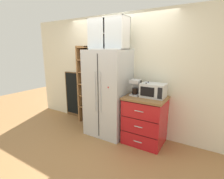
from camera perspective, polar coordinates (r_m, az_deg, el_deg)
ground_plane at (r=3.94m, az=-1.25°, el=-14.01°), size 10.72×10.72×0.00m
wall_back_cream at (r=3.89m, az=1.87°, el=5.39°), size 5.02×0.10×2.55m
refrigerator at (r=3.62m, az=-1.35°, el=-1.20°), size 0.85×0.73×1.80m
pantry_shelf_column at (r=4.24m, az=-7.43°, el=1.62°), size 0.55×0.30×1.89m
counter_cabinet at (r=3.44m, az=10.96°, el=-9.89°), size 0.77×0.66×0.93m
microwave at (r=3.26m, az=13.65°, el=-0.28°), size 0.44×0.33×0.26m
coffee_maker at (r=3.33m, az=7.99°, el=0.69°), size 0.17×0.20×0.31m
mug_cream at (r=3.22m, az=11.00°, el=-1.95°), size 0.12×0.09×0.08m
bottle_cobalt at (r=3.33m, az=11.92°, el=-0.02°), size 0.06×0.06×0.28m
bottle_amber at (r=3.23m, az=11.23°, el=-0.45°), size 0.06×0.06×0.27m
upper_cabinet at (r=3.56m, az=-1.03°, el=18.05°), size 0.81×0.32×0.61m
chalkboard_menu at (r=4.74m, az=-12.51°, el=-1.65°), size 0.60×0.04×1.22m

